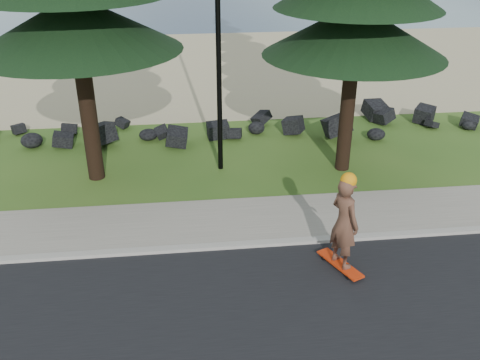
{
  "coord_description": "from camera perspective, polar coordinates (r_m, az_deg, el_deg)",
  "views": [
    {
      "loc": [
        -1.02,
        -10.77,
        6.73
      ],
      "look_at": [
        0.2,
        0.0,
        1.22
      ],
      "focal_mm": 40.0,
      "sensor_mm": 36.0,
      "label": 1
    }
  ],
  "objects": [
    {
      "name": "skateboarder",
      "position": [
        10.94,
        11.06,
        -4.53
      ],
      "size": [
        0.76,
        1.2,
        2.21
      ],
      "rotation": [
        0.0,
        0.0,
        2.0
      ],
      "color": "red",
      "rests_on": "ground"
    },
    {
      "name": "seawall_boulders",
      "position": [
        17.73,
        -2.7,
        4.61
      ],
      "size": [
        60.0,
        2.4,
        1.1
      ],
      "primitive_type": null,
      "color": "black",
      "rests_on": "ground"
    },
    {
      "name": "beach_sand",
      "position": [
        26.17,
        -4.11,
        12.0
      ],
      "size": [
        160.0,
        15.0,
        0.01
      ],
      "primitive_type": "cube",
      "color": "tan",
      "rests_on": "ground"
    },
    {
      "name": "ground",
      "position": [
        12.74,
        -0.91,
        -4.93
      ],
      "size": [
        160.0,
        160.0,
        0.0
      ],
      "primitive_type": "plane",
      "color": "#32591C",
      "rests_on": "ground"
    },
    {
      "name": "lamp_post",
      "position": [
        14.25,
        -2.36,
        16.43
      ],
      "size": [
        0.25,
        0.14,
        8.14
      ],
      "color": "black",
      "rests_on": "ground"
    },
    {
      "name": "sidewalk",
      "position": [
        12.89,
        -1.0,
        -4.32
      ],
      "size": [
        160.0,
        2.0,
        0.08
      ],
      "primitive_type": "cube",
      "color": "gray",
      "rests_on": "ground"
    },
    {
      "name": "kerb",
      "position": [
        11.96,
        -0.48,
        -6.99
      ],
      "size": [
        160.0,
        0.2,
        0.1
      ],
      "primitive_type": "cube",
      "color": "#ABA59A",
      "rests_on": "ground"
    }
  ]
}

